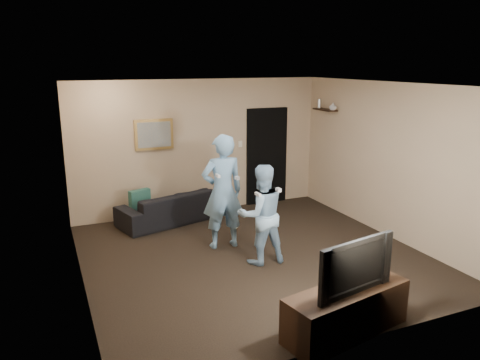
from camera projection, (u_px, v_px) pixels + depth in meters
name	position (u px, v px, depth m)	size (l,w,h in m)	color
ground	(253.00, 256.00, 7.23)	(5.00, 5.00, 0.00)	black
ceiling	(255.00, 85.00, 6.59)	(5.00, 5.00, 0.04)	silver
wall_back	(200.00, 147.00, 9.13)	(5.00, 0.04, 2.60)	tan
wall_front	(359.00, 228.00, 4.69)	(5.00, 0.04, 2.60)	tan
wall_left	(76.00, 192.00, 5.95)	(0.04, 5.00, 2.60)	tan
wall_right	(388.00, 160.00, 7.87)	(0.04, 5.00, 2.60)	tan
sofa	(171.00, 207.00, 8.72)	(1.96, 0.77, 0.57)	black
throw_pillow	(140.00, 200.00, 8.45)	(0.39, 0.12, 0.39)	#184840
painting_frame	(154.00, 134.00, 8.69)	(0.72, 0.05, 0.57)	olive
painting_canvas	(154.00, 135.00, 8.67)	(0.62, 0.01, 0.47)	slate
doorway	(267.00, 156.00, 9.74)	(0.90, 0.06, 2.00)	black
light_switch	(240.00, 144.00, 9.44)	(0.08, 0.02, 0.12)	silver
wall_shelf	(325.00, 110.00, 9.26)	(0.20, 0.60, 0.03)	black
shelf_vase	(333.00, 106.00, 9.00)	(0.14, 0.14, 0.14)	silver
shelf_figurine	(319.00, 103.00, 9.43)	(0.06, 0.06, 0.18)	silver
tv_console	(346.00, 312.00, 5.13)	(1.50, 0.48, 0.54)	black
television	(349.00, 264.00, 4.99)	(1.05, 0.14, 0.60)	black
wii_player_left	(222.00, 192.00, 7.38)	(0.69, 0.53, 1.84)	#76A5CD
wii_player_right	(261.00, 214.00, 6.83)	(0.75, 0.60, 1.49)	#93B9D7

